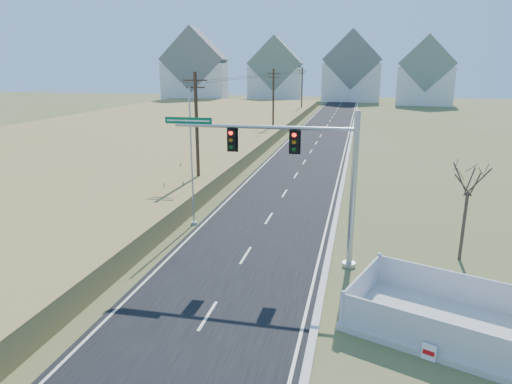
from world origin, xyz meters
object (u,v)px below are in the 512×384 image
Objects in this scene: flagpole at (192,172)px; fence_enclosure at (440,321)px; traffic_signal_mast at (313,173)px; bare_tree at (470,178)px; open_sign at (429,352)px.

fence_enclosure is at bearing -34.21° from flagpole.
traffic_signal_mast is 1.79× the size of bare_tree.
fence_enclosure is 2.24m from open_sign.
flagpole reaches higher than bare_tree.
flagpole is 15.06m from bare_tree.
flagpole is (-12.98, 8.82, 3.01)m from fence_enclosure.
fence_enclosure reaches higher than open_sign.
traffic_signal_mast is 9.35m from open_sign.
bare_tree is at bearing -7.57° from flagpole.
fence_enclosure is at bearing 95.33° from open_sign.
flagpole reaches higher than traffic_signal_mast.
fence_enclosure is 12.92× the size of open_sign.
bare_tree reaches higher than fence_enclosure.
flagpole is at bearing 150.66° from traffic_signal_mast.
open_sign is 10.14m from bare_tree.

